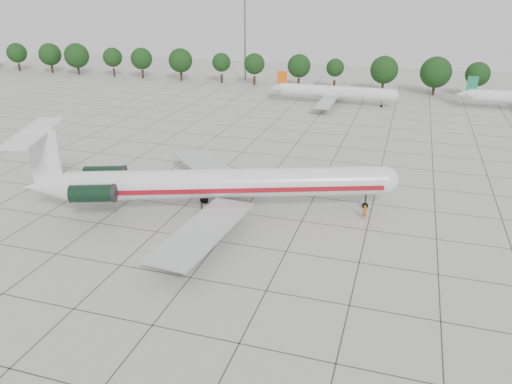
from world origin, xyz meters
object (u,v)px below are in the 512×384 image
at_px(ground_crew, 364,212).
at_px(floodlight_mast, 245,31).
at_px(bg_airliner_c, 335,92).
at_px(main_airliner, 208,183).

relative_size(ground_crew, floodlight_mast, 0.07).
distance_m(bg_airliner_c, floodlight_mast, 42.08).
xyz_separation_m(main_airliner, floodlight_mast, (-25.80, 92.75, 10.32)).
bearing_deg(bg_airliner_c, main_airliner, -94.80).
bearing_deg(floodlight_mast, ground_crew, -62.98).
height_order(ground_crew, bg_airliner_c, bg_airliner_c).
bearing_deg(main_airliner, ground_crew, -8.94).
bearing_deg(bg_airliner_c, floodlight_mast, 140.90).
bearing_deg(floodlight_mast, main_airliner, -74.45).
distance_m(ground_crew, bg_airliner_c, 64.84).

